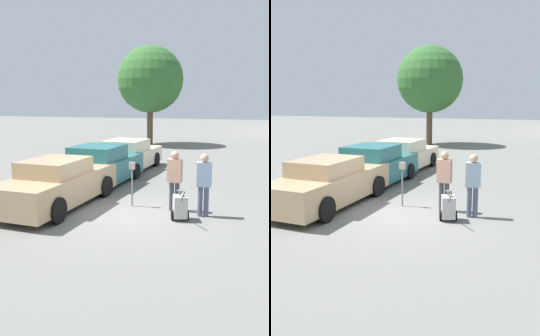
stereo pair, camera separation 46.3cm
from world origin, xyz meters
TOP-DOWN VIEW (x-y plane):
  - ground_plane at (0.00, 0.00)m, footprint 120.00×120.00m
  - parked_car_tan at (-2.38, 0.18)m, footprint 2.06×4.97m
  - parked_car_teal at (-2.38, 3.39)m, footprint 2.20×4.80m
  - parked_car_cream at (-2.38, 6.64)m, footprint 2.22×5.01m
  - parking_meter at (-0.20, 0.87)m, footprint 0.18×0.09m
  - person_worker at (1.15, 0.80)m, footprint 0.43×0.24m
  - person_supervisor at (2.05, 0.50)m, footprint 0.45×0.29m
  - equipment_cart at (1.49, -0.03)m, footprint 0.54×0.99m
  - shade_tree at (-4.31, 17.28)m, footprint 4.86×4.86m

SIDE VIEW (x-z plane):
  - ground_plane at x=0.00m, z-range 0.00..0.00m
  - equipment_cart at x=1.49m, z-range -0.11..0.89m
  - parked_car_cream at x=-2.38m, z-range -0.05..1.42m
  - parked_car_tan at x=-2.38m, z-range -0.04..1.47m
  - parked_car_teal at x=-2.38m, z-range -0.06..1.50m
  - parking_meter at x=-0.20m, z-range 0.27..1.67m
  - person_worker at x=1.15m, z-range 0.13..1.94m
  - person_supervisor at x=2.05m, z-range 0.13..1.94m
  - shade_tree at x=-4.31m, z-range 1.18..8.43m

